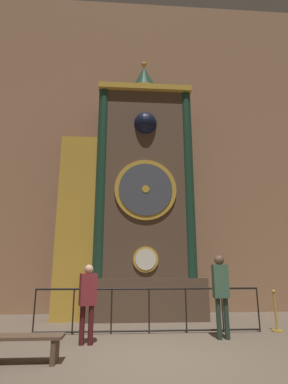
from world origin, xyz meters
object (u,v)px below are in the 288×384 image
Objects in this scene: clock_tower at (133,199)px; visitor_near at (88,296)px; stanchion_post at (276,318)px; visitor_bench at (25,343)px; visitor_far at (221,287)px.

clock_tower is 4.45m from visitor_near.
stanchion_post reaches higher than visitor_bench.
visitor_near is 1.62× the size of stanchion_post.
visitor_bench is at bearing -145.90° from visitor_near.
visitor_near is 1.27× the size of visitor_bench.
clock_tower reaches higher than visitor_near.
clock_tower is 5.79× the size of visitor_near.
visitor_far reaches higher than stanchion_post.
clock_tower is at bearing 148.42° from stanchion_post.
stanchion_post is 0.78× the size of visitor_bench.
stanchion_post is (1.62, 0.75, -0.79)m from visitor_far.
clock_tower reaches higher than stanchion_post.
visitor_bench is at bearing -158.08° from stanchion_post.
visitor_far is 1.95m from stanchion_post.
visitor_far reaches higher than visitor_near.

